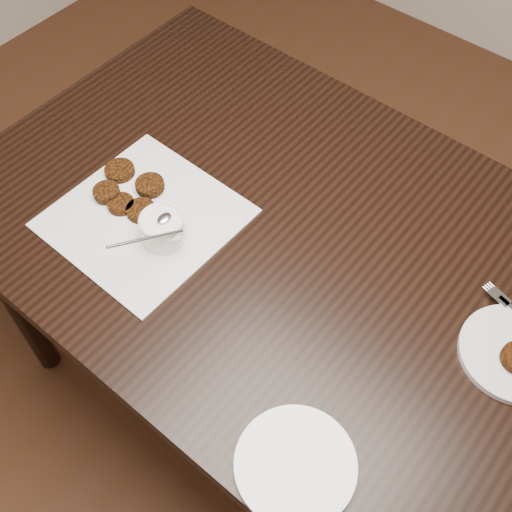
# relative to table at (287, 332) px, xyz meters

# --- Properties ---
(floor) EXTENTS (4.00, 4.00, 0.00)m
(floor) POSITION_rel_table_xyz_m (0.04, -0.18, -0.38)
(floor) COLOR #502C1B
(floor) RESTS_ON ground
(table) EXTENTS (1.37, 0.88, 0.75)m
(table) POSITION_rel_table_xyz_m (0.00, 0.00, 0.00)
(table) COLOR black
(table) RESTS_ON floor
(napkin) EXTENTS (0.34, 0.34, 0.00)m
(napkin) POSITION_rel_table_xyz_m (-0.26, -0.15, 0.38)
(napkin) COLOR white
(napkin) RESTS_ON table
(sauce_ramekin) EXTENTS (0.13, 0.13, 0.12)m
(sauce_ramekin) POSITION_rel_table_xyz_m (-0.20, -0.16, 0.44)
(sauce_ramekin) COLOR white
(sauce_ramekin) RESTS_ON napkin
(patty_cluster) EXTENTS (0.23, 0.23, 0.02)m
(patty_cluster) POSITION_rel_table_xyz_m (-0.33, -0.14, 0.39)
(patty_cluster) COLOR #572C0B
(patty_cluster) RESTS_ON napkin
(plate_empty) EXTENTS (0.22, 0.22, 0.01)m
(plate_empty) POSITION_rel_table_xyz_m (0.27, -0.35, 0.38)
(plate_empty) COLOR white
(plate_empty) RESTS_ON table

